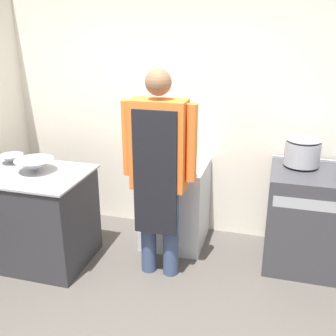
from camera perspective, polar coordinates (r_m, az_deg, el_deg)
name	(u,v)px	position (r m, az deg, el deg)	size (l,w,h in m)	color
wall_back	(186,108)	(4.08, 2.58, 8.66)	(8.00, 0.05, 2.70)	silver
prep_counter	(30,216)	(3.98, -19.39, -6.61)	(1.16, 0.75, 0.90)	#2D2D33
stove	(319,220)	(3.90, 21.09, -7.08)	(0.94, 0.69, 0.95)	#38383D
fridge_unit	(175,203)	(4.05, 1.03, -5.17)	(0.62, 0.62, 0.86)	silver
person_cook	(159,165)	(3.29, -1.36, 0.46)	(0.64, 0.24, 1.84)	#38476B
mixing_bowl	(35,166)	(3.77, -18.79, 0.33)	(0.35, 0.35, 0.12)	#9EA0A8
small_bowl	(12,159)	(4.09, -21.76, 1.24)	(0.23, 0.23, 0.08)	#9EA0A8
stock_pot	(303,151)	(3.77, 18.94, 2.40)	(0.32, 0.32, 0.27)	#9EA0A8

